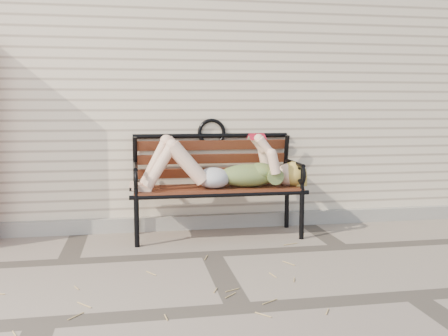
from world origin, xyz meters
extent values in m
plane|color=gray|center=(0.00, 0.00, 0.00)|extent=(80.00, 80.00, 0.00)
cube|color=beige|center=(0.00, 3.00, 1.50)|extent=(8.00, 4.00, 3.00)
cube|color=#A39D93|center=(0.00, 0.97, 0.07)|extent=(8.00, 0.10, 0.15)
cylinder|color=black|center=(-0.66, 0.36, 0.25)|extent=(0.05, 0.05, 0.50)
cylinder|color=black|center=(-0.66, 0.86, 0.25)|extent=(0.05, 0.05, 0.50)
cylinder|color=black|center=(0.98, 0.36, 0.25)|extent=(0.05, 0.05, 0.50)
cylinder|color=black|center=(0.98, 0.86, 0.25)|extent=(0.05, 0.05, 0.50)
cube|color=brown|center=(0.16, 0.61, 0.50)|extent=(1.68, 0.54, 0.03)
cylinder|color=black|center=(0.16, 0.36, 0.48)|extent=(1.77, 0.04, 0.04)
cylinder|color=black|center=(0.16, 0.86, 0.48)|extent=(1.77, 0.04, 0.04)
torus|color=black|center=(0.16, 0.98, 1.05)|extent=(0.31, 0.04, 0.31)
ellipsoid|color=#093B42|center=(0.47, 0.57, 0.63)|extent=(0.60, 0.34, 0.23)
ellipsoid|color=#093B42|center=(0.60, 0.57, 0.67)|extent=(0.29, 0.33, 0.18)
ellipsoid|color=silver|center=(0.12, 0.57, 0.61)|extent=(0.33, 0.38, 0.21)
sphere|color=beige|center=(0.90, 0.57, 0.63)|extent=(0.24, 0.24, 0.24)
ellipsoid|color=gold|center=(0.96, 0.57, 0.64)|extent=(0.28, 0.28, 0.25)
cube|color=maroon|center=(0.56, 0.57, 1.05)|extent=(0.15, 0.02, 0.02)
cube|color=#ECE6CD|center=(0.56, 0.53, 1.02)|extent=(0.15, 0.10, 0.06)
cube|color=#ECE6CD|center=(0.56, 0.62, 1.02)|extent=(0.15, 0.10, 0.06)
cube|color=maroon|center=(0.56, 0.52, 1.02)|extent=(0.17, 0.10, 0.06)
cube|color=maroon|center=(0.56, 0.62, 1.02)|extent=(0.17, 0.10, 0.06)
cylinder|color=tan|center=(0.19, -1.28, 0.01)|extent=(0.05, 0.07, 0.01)
cylinder|color=tan|center=(-0.89, -1.05, 0.01)|extent=(0.14, 0.01, 0.01)
cylinder|color=tan|center=(-0.80, -1.39, 0.01)|extent=(0.15, 0.07, 0.01)
cylinder|color=tan|center=(0.24, -0.83, 0.01)|extent=(0.10, 0.09, 0.01)
cylinder|color=tan|center=(-0.51, -0.63, 0.01)|extent=(0.08, 0.03, 0.01)
cylinder|color=tan|center=(-0.98, -0.37, 0.01)|extent=(0.08, 0.10, 0.01)
cylinder|color=tan|center=(0.15, -0.34, 0.01)|extent=(0.10, 0.10, 0.01)
cylinder|color=tan|center=(-0.92, -0.09, 0.01)|extent=(0.11, 0.13, 0.01)
cylinder|color=tan|center=(-0.40, -0.77, 0.01)|extent=(0.08, 0.10, 0.01)
cylinder|color=tan|center=(-0.81, -0.48, 0.01)|extent=(0.01, 0.09, 0.01)
cylinder|color=tan|center=(-1.35, -0.04, 0.01)|extent=(0.06, 0.11, 0.01)
cylinder|color=tan|center=(0.31, 0.14, 0.01)|extent=(0.10, 0.07, 0.01)
cylinder|color=tan|center=(-0.22, -0.61, 0.01)|extent=(0.10, 0.01, 0.01)
cylinder|color=tan|center=(0.49, -0.87, 0.01)|extent=(0.09, 0.13, 0.01)
cylinder|color=tan|center=(-0.42, -1.03, 0.01)|extent=(0.01, 0.08, 0.01)
cylinder|color=tan|center=(-0.25, -1.44, 0.01)|extent=(0.11, 0.12, 0.01)
cylinder|color=tan|center=(-0.64, -0.46, 0.01)|extent=(0.11, 0.06, 0.01)
camera|label=1|loc=(-0.67, -4.34, 1.32)|focal=40.00mm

